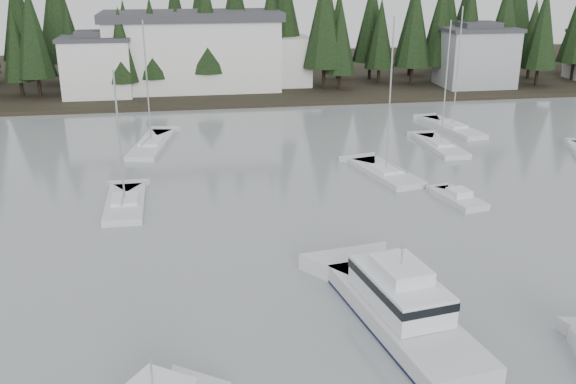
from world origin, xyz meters
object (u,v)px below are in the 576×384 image
object	(u,v)px
sailboat_10	(452,129)
runabout_1	(458,200)
house_west	(98,65)
cabin_cruiser_center	(402,312)
sailboat_2	(441,148)
sailboat_3	(125,206)
sailboat_1	(152,146)
sailboat_5	(386,175)
harbor_inn	(208,51)
house_east_a	(476,56)

from	to	relation	value
sailboat_10	runabout_1	distance (m)	23.76
house_west	sailboat_10	bearing A→B (deg)	-30.24
cabin_cruiser_center	sailboat_2	distance (m)	35.05
house_west	sailboat_3	distance (m)	43.71
sailboat_1	runabout_1	distance (m)	31.73
sailboat_1	sailboat_2	xyz separation A→B (m)	(28.99, -5.27, 0.01)
sailboat_5	sailboat_3	bearing A→B (deg)	87.61
harbor_inn	sailboat_10	bearing A→B (deg)	-46.33
house_west	sailboat_3	world-z (taller)	sailboat_3
sailboat_1	sailboat_3	world-z (taller)	sailboat_1
runabout_1	sailboat_5	bearing A→B (deg)	15.34
sailboat_3	runabout_1	size ratio (longest dim) A/B	2.07
sailboat_1	runabout_1	size ratio (longest dim) A/B	2.45
runabout_1	house_east_a	bearing A→B (deg)	-37.00
sailboat_2	sailboat_3	world-z (taller)	sailboat_2
sailboat_5	house_west	bearing A→B (deg)	23.37
sailboat_2	house_east_a	bearing A→B (deg)	-30.66
cabin_cruiser_center	sailboat_2	size ratio (longest dim) A/B	0.94
sailboat_1	sailboat_10	distance (m)	33.31
house_east_a	cabin_cruiser_center	world-z (taller)	house_east_a
house_east_a	sailboat_2	world-z (taller)	sailboat_2
house_east_a	runabout_1	xyz separation A→B (m)	(-21.66, -45.05, -4.77)
sailboat_3	cabin_cruiser_center	bearing A→B (deg)	-143.04
cabin_cruiser_center	sailboat_2	bearing A→B (deg)	-34.35
house_west	cabin_cruiser_center	world-z (taller)	house_west
harbor_inn	runabout_1	distance (m)	52.64
sailboat_3	sailboat_10	distance (m)	39.49
house_east_a	sailboat_5	world-z (taller)	sailboat_5
house_west	sailboat_2	xyz separation A→B (m)	(36.85, -31.14, -4.58)
sailboat_3	sailboat_5	bearing A→B (deg)	-80.18
sailboat_3	sailboat_10	xyz separation A→B (m)	(34.62, 19.01, 0.02)
sailboat_5	runabout_1	world-z (taller)	sailboat_5
sailboat_10	runabout_1	world-z (taller)	sailboat_10
house_east_a	sailboat_2	size ratio (longest dim) A/B	0.80
house_west	sailboat_1	distance (m)	27.43
sailboat_2	sailboat_1	bearing A→B (deg)	78.69
cabin_cruiser_center	sailboat_10	size ratio (longest dim) A/B	0.89
sailboat_1	sailboat_2	size ratio (longest dim) A/B	1.00
house_east_a	harbor_inn	world-z (taller)	harbor_inn
house_west	sailboat_1	size ratio (longest dim) A/B	0.73
house_west	house_east_a	size ratio (longest dim) A/B	0.90
sailboat_3	sailboat_5	distance (m)	22.58
house_west	sailboat_2	distance (m)	48.46
harbor_inn	sailboat_1	bearing A→B (deg)	-103.82
sailboat_2	cabin_cruiser_center	bearing A→B (deg)	153.86
sailboat_1	cabin_cruiser_center	bearing A→B (deg)	-148.74
harbor_inn	sailboat_3	world-z (taller)	harbor_inn
cabin_cruiser_center	sailboat_1	world-z (taller)	sailboat_1
runabout_1	cabin_cruiser_center	bearing A→B (deg)	137.01
cabin_cruiser_center	runabout_1	size ratio (longest dim) A/B	2.32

